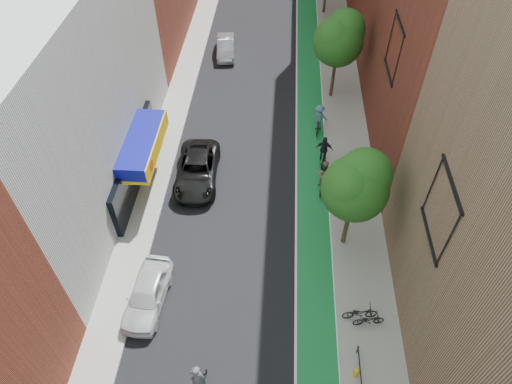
% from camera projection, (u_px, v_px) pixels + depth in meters
% --- Properties ---
extents(bike_lane, '(2.00, 68.00, 0.01)m').
position_uv_depth(bike_lane, '(309.00, 81.00, 36.49)').
color(bike_lane, '#147035').
rests_on(bike_lane, ground).
extents(sidewalk_left, '(2.00, 68.00, 0.15)m').
position_uv_depth(sidewalk_left, '(185.00, 76.00, 36.87)').
color(sidewalk_left, gray).
rests_on(sidewalk_left, ground).
extents(sidewalk_right, '(3.00, 68.00, 0.15)m').
position_uv_depth(sidewalk_right, '(341.00, 82.00, 36.33)').
color(sidewalk_right, gray).
rests_on(sidewalk_right, ground).
extents(building_left_white, '(8.00, 20.00, 12.00)m').
position_uv_depth(building_left_white, '(43.00, 100.00, 24.57)').
color(building_left_white, silver).
rests_on(building_left_white, ground).
extents(tree_near, '(3.40, 3.36, 6.42)m').
position_uv_depth(tree_near, '(357.00, 184.00, 22.11)').
color(tree_near, '#332619').
rests_on(tree_near, ground).
extents(tree_mid, '(3.55, 3.53, 6.74)m').
position_uv_depth(tree_mid, '(339.00, 37.00, 31.51)').
color(tree_mid, '#332619').
rests_on(tree_mid, ground).
extents(parked_car_white, '(2.05, 4.41, 1.46)m').
position_uv_depth(parked_car_white, '(147.00, 294.00, 22.43)').
color(parked_car_white, silver).
rests_on(parked_car_white, ground).
extents(parked_car_black, '(2.71, 5.55, 1.52)m').
position_uv_depth(parked_car_black, '(197.00, 170.00, 28.40)').
color(parked_car_black, black).
rests_on(parked_car_black, ground).
extents(parked_car_silver, '(1.84, 4.25, 1.36)m').
position_uv_depth(parked_car_silver, '(226.00, 47.00, 38.88)').
color(parked_car_silver, '#92959A').
rests_on(parked_car_silver, ground).
extents(cyclist_lead, '(0.97, 1.82, 2.25)m').
position_uv_depth(cyclist_lead, '(199.00, 383.00, 19.40)').
color(cyclist_lead, black).
rests_on(cyclist_lead, ground).
extents(cyclist_lane_near, '(1.03, 1.91, 2.22)m').
position_uv_depth(cyclist_lane_near, '(323.00, 178.00, 27.66)').
color(cyclist_lane_near, black).
rests_on(cyclist_lane_near, ground).
extents(cyclist_lane_mid, '(1.15, 1.63, 2.20)m').
position_uv_depth(cyclist_lane_mid, '(324.00, 154.00, 29.23)').
color(cyclist_lane_mid, black).
rests_on(cyclist_lane_mid, ground).
extents(cyclist_lane_far, '(1.26, 1.76, 2.16)m').
position_uv_depth(cyclist_lane_far, '(319.00, 120.00, 31.49)').
color(cyclist_lane_far, black).
rests_on(cyclist_lane_far, ground).
extents(parked_bike_near, '(1.58, 0.76, 0.80)m').
position_uv_depth(parked_bike_near, '(369.00, 320.00, 21.67)').
color(parked_bike_near, black).
rests_on(parked_bike_near, sidewalk_right).
extents(parked_bike_far, '(1.78, 0.81, 0.90)m').
position_uv_depth(parked_bike_far, '(360.00, 313.00, 21.87)').
color(parked_bike_far, black).
rests_on(parked_bike_far, sidewalk_right).
extents(fire_hydrant, '(0.24, 0.24, 0.68)m').
position_uv_depth(fire_hydrant, '(356.00, 372.00, 20.00)').
color(fire_hydrant, yellow).
rests_on(fire_hydrant, sidewalk_right).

